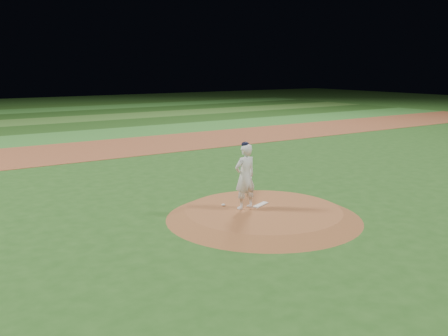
% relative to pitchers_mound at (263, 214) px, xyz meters
% --- Properties ---
extents(ground, '(120.00, 120.00, 0.00)m').
position_rel_pitchers_mound_xyz_m(ground, '(0.00, 0.00, -0.12)').
color(ground, '#26551B').
rests_on(ground, ground).
extents(infield_dirt_band, '(70.00, 6.00, 0.02)m').
position_rel_pitchers_mound_xyz_m(infield_dirt_band, '(0.00, 14.00, -0.12)').
color(infield_dirt_band, brown).
rests_on(infield_dirt_band, ground).
extents(outfield_stripe_0, '(70.00, 5.00, 0.02)m').
position_rel_pitchers_mound_xyz_m(outfield_stripe_0, '(0.00, 19.50, -0.12)').
color(outfield_stripe_0, '#347A2C').
rests_on(outfield_stripe_0, ground).
extents(outfield_stripe_1, '(70.00, 5.00, 0.02)m').
position_rel_pitchers_mound_xyz_m(outfield_stripe_1, '(0.00, 24.50, -0.12)').
color(outfield_stripe_1, '#1F4717').
rests_on(outfield_stripe_1, ground).
extents(outfield_stripe_2, '(70.00, 5.00, 0.02)m').
position_rel_pitchers_mound_xyz_m(outfield_stripe_2, '(0.00, 29.50, -0.12)').
color(outfield_stripe_2, '#3D6E28').
rests_on(outfield_stripe_2, ground).
extents(outfield_stripe_3, '(70.00, 5.00, 0.02)m').
position_rel_pitchers_mound_xyz_m(outfield_stripe_3, '(0.00, 34.50, -0.12)').
color(outfield_stripe_3, '#1E4416').
rests_on(outfield_stripe_3, ground).
extents(pitchers_mound, '(5.50, 5.50, 0.25)m').
position_rel_pitchers_mound_xyz_m(pitchers_mound, '(0.00, 0.00, 0.00)').
color(pitchers_mound, '#97572F').
rests_on(pitchers_mound, ground).
extents(pitching_rubber, '(0.65, 0.40, 0.03)m').
position_rel_pitchers_mound_xyz_m(pitching_rubber, '(0.19, 0.38, 0.14)').
color(pitching_rubber, silver).
rests_on(pitching_rubber, pitchers_mound).
extents(rosin_bag, '(0.12, 0.12, 0.06)m').
position_rel_pitchers_mound_xyz_m(rosin_bag, '(-0.74, 0.93, 0.16)').
color(rosin_bag, silver).
rests_on(rosin_bag, pitchers_mound).
extents(pitcher_on_mound, '(0.69, 0.47, 1.91)m').
position_rel_pitchers_mound_xyz_m(pitcher_on_mound, '(-0.38, 0.37, 1.06)').
color(pitcher_on_mound, white).
rests_on(pitcher_on_mound, pitchers_mound).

